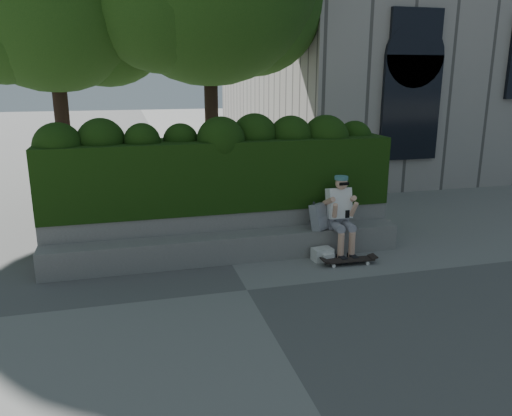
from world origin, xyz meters
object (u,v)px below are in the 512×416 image
object	(u,v)px
backpack_ground	(322,254)
skateboard	(349,260)
person	(340,212)
backpack_plaid	(319,217)

from	to	relation	value
backpack_ground	skateboard	bearing A→B (deg)	-45.92
person	skateboard	bearing A→B (deg)	-94.31
skateboard	backpack_ground	size ratio (longest dim) A/B	2.58
backpack_ground	backpack_plaid	bearing A→B (deg)	73.97
skateboard	backpack_plaid	bearing A→B (deg)	120.23
person	skateboard	size ratio (longest dim) A/B	1.62
skateboard	backpack_ground	bearing A→B (deg)	143.77
person	backpack_plaid	bearing A→B (deg)	166.60
backpack_plaid	skateboard	bearing A→B (deg)	-94.28
backpack_plaid	backpack_ground	bearing A→B (deg)	-130.85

